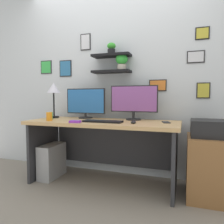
% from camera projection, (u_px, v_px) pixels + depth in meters
% --- Properties ---
extents(ground_plane, '(8.00, 8.00, 0.00)m').
position_uv_depth(ground_plane, '(103.00, 183.00, 2.56)').
color(ground_plane, gray).
extents(back_wall_assembly, '(4.40, 0.24, 2.70)m').
position_uv_depth(back_wall_assembly, '(114.00, 73.00, 2.88)').
color(back_wall_assembly, silver).
rests_on(back_wall_assembly, ground).
extents(desk, '(1.76, 0.68, 0.75)m').
position_uv_depth(desk, '(104.00, 137.00, 2.58)').
color(desk, tan).
rests_on(desk, ground).
extents(monitor_left, '(0.54, 0.18, 0.39)m').
position_uv_depth(monitor_left, '(86.00, 103.00, 2.81)').
color(monitor_left, black).
rests_on(monitor_left, desk).
extents(monitor_right, '(0.58, 0.18, 0.42)m').
position_uv_depth(monitor_right, '(134.00, 101.00, 2.60)').
color(monitor_right, black).
rests_on(monitor_right, desk).
extents(keyboard, '(0.44, 0.14, 0.02)m').
position_uv_depth(keyboard, '(103.00, 121.00, 2.37)').
color(keyboard, black).
rests_on(keyboard, desk).
extents(computer_mouse, '(0.06, 0.09, 0.03)m').
position_uv_depth(computer_mouse, '(133.00, 122.00, 2.26)').
color(computer_mouse, black).
rests_on(computer_mouse, desk).
extents(desk_lamp, '(0.18, 0.18, 0.47)m').
position_uv_depth(desk_lamp, '(54.00, 90.00, 2.86)').
color(desk_lamp, black).
rests_on(desk_lamp, desk).
extents(cell_phone, '(0.11, 0.15, 0.01)m').
position_uv_depth(cell_phone, '(166.00, 122.00, 2.34)').
color(cell_phone, '#2D2D33').
rests_on(cell_phone, desk).
extents(coffee_mug, '(0.08, 0.08, 0.09)m').
position_uv_depth(coffee_mug, '(50.00, 116.00, 2.70)').
color(coffee_mug, green).
rests_on(coffee_mug, desk).
extents(pen_cup, '(0.07, 0.07, 0.10)m').
position_uv_depth(pen_cup, '(49.00, 116.00, 2.54)').
color(pen_cup, orange).
rests_on(pen_cup, desk).
extents(scissors_tray, '(0.13, 0.10, 0.02)m').
position_uv_depth(scissors_tray, '(75.00, 122.00, 2.34)').
color(scissors_tray, purple).
rests_on(scissors_tray, desk).
extents(drawer_cabinet, '(0.44, 0.50, 0.63)m').
position_uv_depth(drawer_cabinet, '(210.00, 168.00, 2.17)').
color(drawer_cabinet, brown).
rests_on(drawer_cabinet, ground).
extents(printer, '(0.38, 0.34, 0.17)m').
position_uv_depth(printer, '(211.00, 129.00, 2.14)').
color(printer, black).
rests_on(printer, drawer_cabinet).
extents(computer_tower_left, '(0.18, 0.40, 0.42)m').
position_uv_depth(computer_tower_left, '(52.00, 161.00, 2.75)').
color(computer_tower_left, '#99999E').
rests_on(computer_tower_left, ground).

